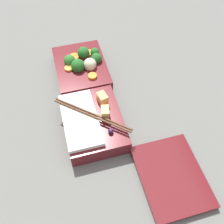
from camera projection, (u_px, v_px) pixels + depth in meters
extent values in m
plane|color=slate|center=(89.00, 101.00, 0.76)|extent=(3.00, 3.00, 0.00)
cube|color=maroon|center=(83.00, 70.00, 0.80)|extent=(0.20, 0.15, 0.05)
sphere|color=#236023|center=(96.00, 58.00, 0.78)|extent=(0.03, 0.03, 0.03)
sphere|color=#236023|center=(78.00, 66.00, 0.76)|extent=(0.04, 0.04, 0.04)
sphere|color=#236023|center=(83.00, 53.00, 0.80)|extent=(0.04, 0.04, 0.04)
sphere|color=#236023|center=(95.00, 52.00, 0.80)|extent=(0.03, 0.03, 0.03)
sphere|color=#2D7028|center=(70.00, 61.00, 0.78)|extent=(0.03, 0.03, 0.03)
cylinder|color=orange|center=(92.00, 76.00, 0.75)|extent=(0.03, 0.03, 0.01)
cylinder|color=orange|center=(69.00, 68.00, 0.77)|extent=(0.03, 0.03, 0.01)
cylinder|color=orange|center=(89.00, 53.00, 0.81)|extent=(0.03, 0.03, 0.01)
cylinder|color=orange|center=(74.00, 57.00, 0.80)|extent=(0.04, 0.04, 0.01)
sphere|color=beige|center=(90.00, 64.00, 0.77)|extent=(0.04, 0.04, 0.04)
cube|color=maroon|center=(93.00, 123.00, 0.68)|extent=(0.20, 0.15, 0.05)
cube|color=white|center=(80.00, 119.00, 0.65)|extent=(0.17, 0.09, 0.01)
cube|color=#F4A356|center=(102.00, 99.00, 0.68)|extent=(0.03, 0.03, 0.03)
cube|color=#EAB266|center=(105.00, 112.00, 0.66)|extent=(0.03, 0.02, 0.03)
sphere|color=#381942|center=(111.00, 131.00, 0.63)|extent=(0.01, 0.01, 0.01)
cylinder|color=#56331E|center=(92.00, 116.00, 0.65)|extent=(0.15, 0.17, 0.01)
cylinder|color=#56331E|center=(93.00, 114.00, 0.65)|extent=(0.15, 0.17, 0.01)
cube|color=maroon|center=(171.00, 176.00, 0.61)|extent=(0.19, 0.15, 0.02)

